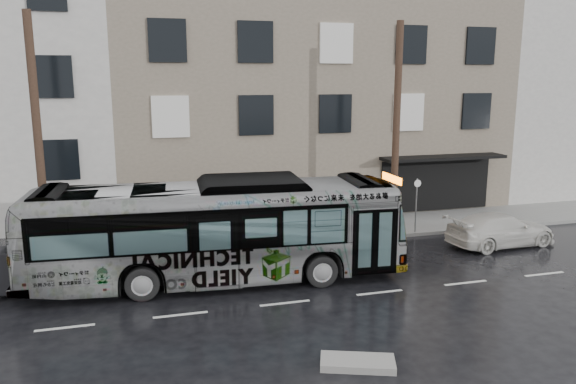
% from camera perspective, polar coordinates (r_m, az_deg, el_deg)
% --- Properties ---
extents(ground, '(120.00, 120.00, 0.00)m').
position_cam_1_polar(ground, '(20.00, -2.25, -8.55)').
color(ground, black).
rests_on(ground, ground).
extents(sidewalk, '(90.00, 3.60, 0.15)m').
position_cam_1_polar(sidewalk, '(24.54, -4.96, -4.56)').
color(sidewalk, gray).
rests_on(sidewalk, ground).
extents(building_taupe, '(20.00, 12.00, 11.00)m').
position_cam_1_polar(building_taupe, '(32.38, 1.02, 9.15)').
color(building_taupe, gray).
rests_on(building_taupe, ground).
extents(building_filler, '(18.00, 12.00, 12.00)m').
position_cam_1_polar(building_filler, '(42.01, 27.03, 9.15)').
color(building_filler, beige).
rests_on(building_filler, ground).
extents(utility_pole_front, '(0.30, 0.30, 9.00)m').
position_cam_1_polar(utility_pole_front, '(24.25, 10.94, 6.10)').
color(utility_pole_front, '#402B20').
rests_on(utility_pole_front, sidewalk).
extents(utility_pole_rear, '(0.30, 0.30, 9.00)m').
position_cam_1_polar(utility_pole_rear, '(21.90, -24.04, 4.74)').
color(utility_pole_rear, '#402B20').
rests_on(utility_pole_rear, sidewalk).
extents(sign_post, '(0.06, 0.06, 2.40)m').
position_cam_1_polar(sign_post, '(25.28, 12.88, -1.35)').
color(sign_post, slate).
rests_on(sign_post, sidewalk).
extents(bus, '(12.88, 3.87, 3.54)m').
position_cam_1_polar(bus, '(19.22, -7.28, -3.94)').
color(bus, '#B2B2B2').
rests_on(bus, ground).
extents(white_sedan, '(4.85, 2.27, 1.37)m').
position_cam_1_polar(white_sedan, '(24.93, 20.79, -3.58)').
color(white_sedan, silver).
rests_on(white_sedan, ground).
extents(dark_sedan, '(5.04, 2.12, 1.62)m').
position_cam_1_polar(dark_sedan, '(20.27, -25.68, -7.03)').
color(dark_sedan, black).
rests_on(dark_sedan, ground).
extents(slush_pile, '(1.97, 1.39, 0.18)m').
position_cam_1_polar(slush_pile, '(14.32, 7.09, -16.84)').
color(slush_pile, gray).
rests_on(slush_pile, ground).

